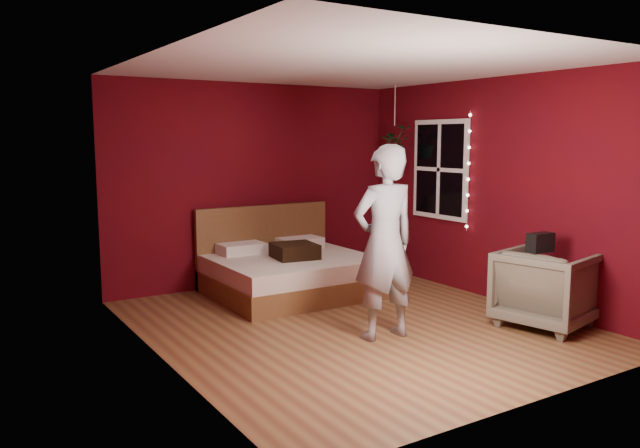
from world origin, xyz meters
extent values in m
plane|color=brown|center=(0.00, 0.00, 0.00)|extent=(4.50, 4.50, 0.00)
cube|color=#57090D|center=(0.00, 2.26, 1.30)|extent=(4.00, 0.02, 2.60)
cube|color=#57090D|center=(0.00, -2.26, 1.30)|extent=(4.00, 0.02, 2.60)
cube|color=#57090D|center=(-2.01, 0.00, 1.30)|extent=(0.02, 4.50, 2.60)
cube|color=#57090D|center=(2.01, 0.00, 1.30)|extent=(0.02, 4.50, 2.60)
cube|color=silver|center=(0.00, 0.00, 2.61)|extent=(4.00, 4.50, 0.02)
cube|color=white|center=(1.97, 0.90, 1.50)|extent=(0.04, 0.97, 1.27)
cube|color=black|center=(1.96, 0.90, 1.50)|extent=(0.02, 0.85, 1.15)
cube|color=white|center=(1.95, 0.90, 1.50)|extent=(0.03, 0.05, 1.15)
cube|color=white|center=(1.95, 0.90, 1.50)|extent=(0.03, 0.85, 0.05)
cylinder|color=silver|center=(1.94, 0.38, 1.50)|extent=(0.01, 0.01, 1.45)
sphere|color=#FFF2CC|center=(1.94, 0.38, 0.83)|extent=(0.04, 0.04, 0.04)
sphere|color=#FFF2CC|center=(1.94, 0.38, 1.02)|extent=(0.04, 0.04, 0.04)
sphere|color=#FFF2CC|center=(1.94, 0.38, 1.21)|extent=(0.04, 0.04, 0.04)
sphere|color=#FFF2CC|center=(1.94, 0.38, 1.40)|extent=(0.04, 0.04, 0.04)
sphere|color=#FFF2CC|center=(1.94, 0.38, 1.60)|extent=(0.04, 0.04, 0.04)
sphere|color=#FFF2CC|center=(1.94, 0.38, 1.79)|extent=(0.04, 0.04, 0.04)
sphere|color=#FFF2CC|center=(1.94, 0.38, 1.98)|extent=(0.04, 0.04, 0.04)
sphere|color=#FFF2CC|center=(1.94, 0.38, 2.17)|extent=(0.04, 0.04, 0.04)
cube|color=brown|center=(0.06, 1.40, 0.13)|extent=(1.87, 1.59, 0.26)
cube|color=beige|center=(0.06, 1.40, 0.37)|extent=(1.84, 1.56, 0.21)
cube|color=brown|center=(0.06, 2.16, 0.52)|extent=(1.87, 0.07, 1.03)
cube|color=silver|center=(-0.36, 1.94, 0.53)|extent=(0.56, 0.36, 0.13)
cube|color=silver|center=(0.48, 1.94, 0.53)|extent=(0.56, 0.36, 0.13)
imported|color=gray|center=(-0.01, -0.50, 0.92)|extent=(0.70, 0.48, 1.85)
imported|color=#656050|center=(1.60, -1.08, 0.39)|extent=(1.04, 1.02, 0.79)
cube|color=black|center=(1.44, -1.11, 0.88)|extent=(0.27, 0.15, 0.19)
cube|color=black|center=(0.06, 1.34, 0.56)|extent=(0.56, 0.56, 0.17)
cylinder|color=silver|center=(1.69, 1.50, 2.33)|extent=(0.01, 0.01, 0.53)
imported|color=#18561A|center=(1.69, 1.50, 1.84)|extent=(0.41, 0.36, 0.45)
camera|label=1|loc=(-3.61, -5.07, 1.90)|focal=35.00mm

